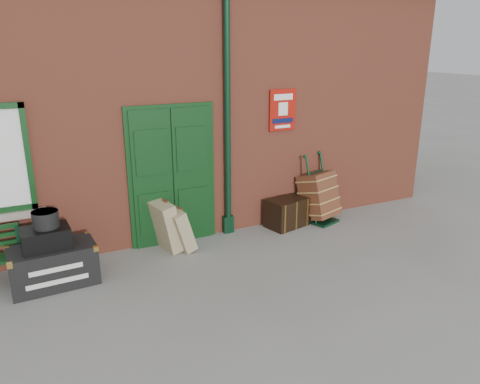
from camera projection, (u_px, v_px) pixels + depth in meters
ground at (228, 275)px, 6.63m from camera, size 80.00×80.00×0.00m
station_building at (152, 96)px, 8.97m from camera, size 10.30×4.30×4.36m
houdini_trunk at (54, 265)px, 6.31m from camera, size 1.14×0.67×0.55m
strongbox at (46, 238)px, 6.16m from camera, size 0.63×0.47×0.28m
hatbox at (46, 219)px, 6.13m from camera, size 0.35×0.35×0.22m
suitcase_back at (166, 226)px, 7.33m from camera, size 0.47×0.62×0.81m
suitcase_front at (179, 229)px, 7.34m from camera, size 0.48×0.57×0.70m
porter_trolley at (319, 196)px, 8.52m from camera, size 0.76×0.79×1.22m
dark_trunk at (287, 212)px, 8.33m from camera, size 0.80×0.62×0.52m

